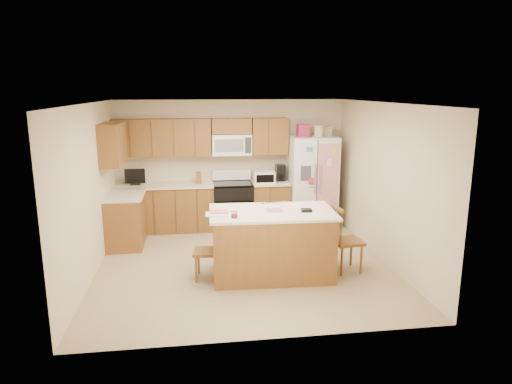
{
  "coord_description": "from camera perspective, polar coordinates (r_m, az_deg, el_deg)",
  "views": [
    {
      "loc": [
        -0.74,
        -6.75,
        2.71
      ],
      "look_at": [
        0.24,
        0.35,
        1.08
      ],
      "focal_mm": 32.0,
      "sensor_mm": 36.0,
      "label": 1
    }
  ],
  "objects": [
    {
      "name": "windsor_chair_left",
      "position": [
        6.66,
        -6.02,
        -7.36
      ],
      "size": [
        0.41,
        0.42,
        0.88
      ],
      "color": "brown",
      "rests_on": "ground"
    },
    {
      "name": "refrigerator",
      "position": [
        9.1,
        6.99,
        1.39
      ],
      "size": [
        0.9,
        0.79,
        2.04
      ],
      "color": "white",
      "rests_on": "ground"
    },
    {
      "name": "cabinetry",
      "position": [
        8.73,
        -9.3,
        0.78
      ],
      "size": [
        3.36,
        1.56,
        2.15
      ],
      "color": "brown",
      "rests_on": "ground"
    },
    {
      "name": "room_shell",
      "position": [
        6.9,
        -1.59,
        2.23
      ],
      "size": [
        4.6,
        4.6,
        2.52
      ],
      "color": "beige",
      "rests_on": "ground"
    },
    {
      "name": "stove",
      "position": [
        9.0,
        -2.92,
        -1.59
      ],
      "size": [
        0.76,
        0.65,
        1.13
      ],
      "color": "black",
      "rests_on": "ground"
    },
    {
      "name": "ground",
      "position": [
        7.31,
        -1.52,
        -8.95
      ],
      "size": [
        4.5,
        4.5,
        0.0
      ],
      "primitive_type": "plane",
      "color": "#947F53",
      "rests_on": "ground"
    },
    {
      "name": "island",
      "position": [
        6.73,
        1.99,
        -6.4
      ],
      "size": [
        1.88,
        1.11,
        1.07
      ],
      "color": "brown",
      "rests_on": "ground"
    },
    {
      "name": "windsor_chair_back",
      "position": [
        7.34,
        1.76,
        -4.97
      ],
      "size": [
        0.51,
        0.49,
        0.99
      ],
      "color": "brown",
      "rests_on": "ground"
    },
    {
      "name": "windsor_chair_right",
      "position": [
        7.01,
        11.14,
        -5.99
      ],
      "size": [
        0.45,
        0.47,
        1.01
      ],
      "color": "brown",
      "rests_on": "ground"
    }
  ]
}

